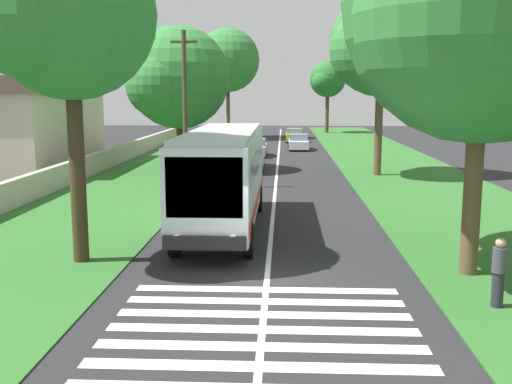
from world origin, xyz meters
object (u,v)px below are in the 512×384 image
Objects in this scene: roadside_building at (20,122)px; pedestrian at (499,272)px; roadside_tree_left_1 at (177,81)px; roadside_tree_right_1 at (473,12)px; trailing_car_1 at (256,148)px; roadside_tree_left_0 at (69,20)px; utility_pole at (185,108)px; trailing_car_0 at (250,161)px; roadside_tree_left_2 at (226,62)px; trailing_car_3 at (294,136)px; roadside_tree_right_0 at (327,80)px; roadside_tree_right_2 at (378,48)px; trailing_car_2 at (299,142)px; coach_bus at (224,173)px.

pedestrian is (-26.92, -23.31, -2.19)m from roadside_building.
roadside_tree_right_1 is (-22.49, -11.99, 1.34)m from roadside_tree_left_1.
roadside_tree_right_1 reaches higher than trailing_car_1.
utility_pole is at bearing -4.16° from roadside_tree_left_0.
trailing_car_0 is 9.32m from trailing_car_1.
utility_pole is at bearing -178.01° from roadside_tree_left_2.
roadside_tree_left_0 is at bearing -179.73° from roadside_tree_left_2.
roadside_tree_right_0 reaches higher than trailing_car_3.
roadside_tree_right_2 reaches higher than trailing_car_1.
pedestrian reaches higher than trailing_car_2.
roadside_tree_right_1 is at bearing -175.17° from trailing_car_3.
pedestrian is (-3.70, -11.35, -6.26)m from roadside_tree_left_0.
coach_bus is 1.01× the size of roadside_tree_right_2.
coach_bus is 41.60m from trailing_car_3.
roadside_tree_right_1 is 1.35× the size of utility_pole.
pedestrian is at bearing -168.01° from trailing_car_1.
roadside_tree_right_2 is (-11.45, -7.90, 7.10)m from trailing_car_1.
roadside_tree_left_2 is 1.47× the size of utility_pole.
trailing_car_3 is at bearing 163.80° from roadside_tree_right_0.
roadside_tree_right_0 reaches higher than trailing_car_2.
trailing_car_3 is (8.92, 0.23, 0.00)m from trailing_car_2.
coach_bus is 1.14× the size of roadside_tree_left_0.
roadside_tree_left_0 is (-37.00, 7.57, 6.50)m from trailing_car_2.
trailing_car_0 is 1.00× the size of trailing_car_2.
roadside_tree_left_0 reaches higher than trailing_car_0.
roadside_tree_left_1 is 0.85× the size of roadside_tree_right_2.
trailing_car_0 is 24.25m from trailing_car_3.
trailing_car_3 is 26.03m from roadside_tree_left_1.
coach_bus is at bearing -164.71° from roadside_tree_left_1.
roadside_tree_left_1 is 11.69m from roadside_building.
trailing_car_2 is 24.10m from utility_pole.
pedestrian is (-25.59, -7.33, 0.24)m from trailing_car_0.
roadside_tree_left_1 is 5.52× the size of pedestrian.
roadside_tree_left_1 reaches higher than trailing_car_3.
utility_pole is at bearing 30.14° from pedestrian.
utility_pole reaches higher than trailing_car_1.
roadside_building is (1.33, 15.98, 2.43)m from trailing_car_0.
coach_bus is 0.78× the size of roadside_building.
roadside_tree_left_1 reaches higher than utility_pole.
coach_bus is at bearing 173.74° from trailing_car_2.
roadside_tree_left_2 is 1.34× the size of roadside_tree_right_0.
roadside_tree_left_2 reaches higher than trailing_car_1.
coach_bus reaches higher than pedestrian.
trailing_car_3 is at bearing 9.76° from roadside_tree_right_2.
trailing_car_2 is at bearing 170.24° from roadside_tree_right_0.
roadside_tree_left_0 is 13.48m from pedestrian.
roadside_tree_right_1 is at bearing -167.07° from trailing_car_1.
coach_bus is 1.00× the size of roadside_tree_right_1.
roadside_tree_left_0 is at bearing 170.92° from trailing_car_3.
roadside_tree_right_0 is at bearing -0.28° from pedestrian.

